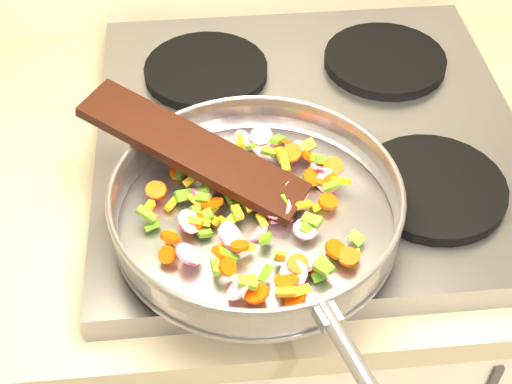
{
  "coord_description": "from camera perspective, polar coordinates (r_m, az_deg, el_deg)",
  "views": [
    {
      "loc": [
        -0.85,
        0.91,
        1.61
      ],
      "look_at": [
        -0.79,
        1.48,
        1.01
      ],
      "focal_mm": 50.0,
      "sensor_mm": 36.0,
      "label": 1
    }
  ],
  "objects": [
    {
      "name": "grate_fr",
      "position": [
        0.95,
        13.95,
        0.36
      ],
      "size": [
        0.19,
        0.19,
        0.02
      ],
      "primitive_type": "cylinder",
      "color": "black",
      "rests_on": "cooktop"
    },
    {
      "name": "grate_br",
      "position": [
        1.15,
        10.27,
        10.34
      ],
      "size": [
        0.19,
        0.19,
        0.02
      ],
      "primitive_type": "cylinder",
      "color": "black",
      "rests_on": "cooktop"
    },
    {
      "name": "grate_fl",
      "position": [
        0.9,
        -3.19,
        -0.84
      ],
      "size": [
        0.19,
        0.19,
        0.02
      ],
      "primitive_type": "cylinder",
      "color": "black",
      "rests_on": "cooktop"
    },
    {
      "name": "grate_bl",
      "position": [
        1.11,
        -4.02,
        9.68
      ],
      "size": [
        0.19,
        0.19,
        0.02
      ],
      "primitive_type": "cylinder",
      "color": "black",
      "rests_on": "cooktop"
    },
    {
      "name": "saute_pan",
      "position": [
        0.84,
        0.05,
        -1.02
      ],
      "size": [
        0.39,
        0.54,
        0.06
      ],
      "rotation": [
        0.0,
        0.0,
        0.31
      ],
      "color": "#9E9EA5",
      "rests_on": "grate_fl"
    },
    {
      "name": "wooden_spatula",
      "position": [
        0.88,
        -5.08,
        3.39
      ],
      "size": [
        0.29,
        0.22,
        0.07
      ],
      "primitive_type": "cube",
      "rotation": [
        0.0,
        -0.2,
        2.58
      ],
      "color": "black",
      "rests_on": "saute_pan"
    },
    {
      "name": "vegetable_heap",
      "position": [
        0.86,
        0.12,
        -1.1
      ],
      "size": [
        0.27,
        0.29,
        0.05
      ],
      "color": "#DA1558",
      "rests_on": "saute_pan"
    },
    {
      "name": "cooktop",
      "position": [
        1.03,
        4.22,
        4.29
      ],
      "size": [
        0.6,
        0.6,
        0.04
      ],
      "primitive_type": "cube",
      "color": "#939399",
      "rests_on": "counter_top"
    }
  ]
}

